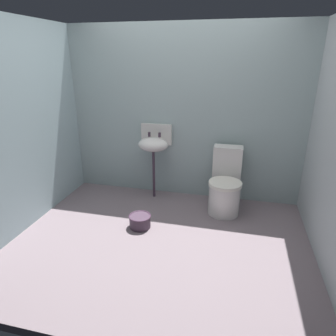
% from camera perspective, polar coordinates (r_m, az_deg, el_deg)
% --- Properties ---
extents(ground_plane, '(3.48, 2.67, 0.08)m').
position_cam_1_polar(ground_plane, '(3.29, -1.19, -13.87)').
color(ground_plane, slate).
extents(wall_back, '(3.48, 0.10, 2.23)m').
position_cam_1_polar(wall_back, '(3.93, 3.13, 10.25)').
color(wall_back, '#93A7A8').
rests_on(wall_back, ground).
extents(wall_left, '(0.10, 2.47, 2.23)m').
position_cam_1_polar(wall_left, '(3.62, -26.23, 7.22)').
color(wall_left, '#90A9AE').
rests_on(wall_left, ground).
extents(toilet_near_wall, '(0.40, 0.59, 0.78)m').
position_cam_1_polar(toilet_near_wall, '(3.72, 11.01, -3.56)').
color(toilet_near_wall, silver).
rests_on(toilet_near_wall, ground).
extents(sink, '(0.42, 0.35, 0.99)m').
position_cam_1_polar(sink, '(3.89, -2.76, 4.72)').
color(sink, '#412F3F').
rests_on(sink, ground).
extents(bucket, '(0.26, 0.26, 0.15)m').
position_cam_1_polar(bucket, '(3.42, -5.45, -10.14)').
color(bucket, '#412F3F').
rests_on(bucket, ground).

